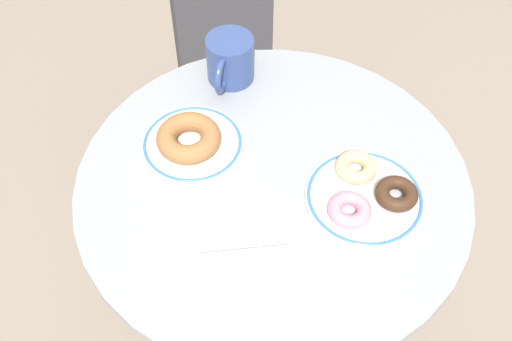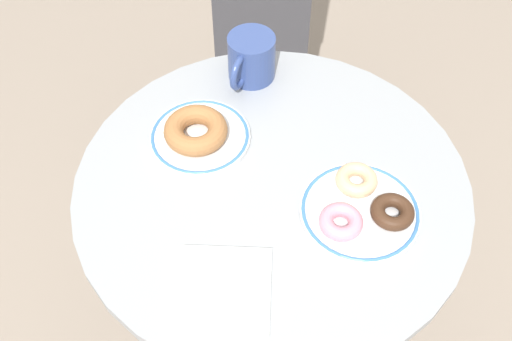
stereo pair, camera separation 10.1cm
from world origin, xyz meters
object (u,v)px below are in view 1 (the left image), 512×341
Objects in this scene: donut_glazed at (356,167)px; paper_napkin at (247,292)px; donut_chocolate at (397,194)px; plate_right at (365,197)px; coffee_mug at (230,60)px; cafe_table at (271,244)px; plate_left at (193,144)px; donut_cinnamon at (189,138)px; donut_pink_frosted at (350,210)px.

donut_glazed is 0.28m from paper_napkin.
donut_chocolate is 0.08m from donut_glazed.
coffee_mug is at bearing 143.58° from plate_right.
plate_right is (0.15, 0.00, 0.21)m from cafe_table.
plate_left is 1.60× the size of donut_cinnamon.
donut_chocolate and donut_pink_frosted have the same top height.
paper_napkin is 1.09× the size of coffee_mug.
donut_cinnamon is at bearing 125.49° from paper_napkin.
paper_napkin is at bearing -55.79° from plate_left.
plate_right is at bearing 67.55° from donut_pink_frosted.
donut_cinnamon reaches higher than paper_napkin.
coffee_mug is (-0.15, 0.42, 0.04)m from paper_napkin.
coffee_mug reaches higher than donut_cinnamon.
plate_left is 0.29m from paper_napkin.
coffee_mug is at bearing 136.43° from donut_pink_frosted.
donut_glazed is (-0.02, 0.04, 0.02)m from plate_right.
donut_chocolate is (0.20, 0.01, 0.22)m from cafe_table.
plate_left is at bearing 173.88° from plate_right.
donut_pink_frosted is 0.53× the size of coffee_mug.
donut_pink_frosted is (0.00, -0.09, 0.00)m from donut_glazed.
donut_cinnamon is 0.35m from donut_chocolate.
donut_pink_frosted is (0.29, -0.07, -0.01)m from donut_cinnamon.
plate_right is 1.49× the size of coffee_mug.
paper_napkin is 0.45m from coffee_mug.
coffee_mug is at bearing 86.12° from plate_left.
plate_right is at bearing -6.12° from plate_left.
donut_cinnamon is at bearing 169.88° from cafe_table.
donut_glazed is at bearing 93.08° from donut_pink_frosted.
donut_pink_frosted is (-0.07, -0.05, 0.00)m from donut_chocolate.
cafe_table is at bearing 94.00° from paper_napkin.
donut_cinnamon is at bearing 176.88° from donut_chocolate.
cafe_table is 0.26m from donut_glazed.
cafe_table is 3.70× the size of plate_right.
cafe_table is at bearing -177.61° from donut_chocolate.
cafe_table is 10.35× the size of donut_glazed.
donut_glazed is (-0.07, 0.04, 0.00)m from donut_chocolate.
coffee_mug is (-0.14, 0.21, 0.24)m from cafe_table.
coffee_mug reaches higher than donut_chocolate.
donut_chocolate is 0.53× the size of coffee_mug.
donut_cinnamon reaches higher than cafe_table.
coffee_mug is at bearing 109.84° from paper_napkin.
donut_cinnamon is 0.28m from donut_glazed.
donut_pink_frosted is at bearing -15.14° from plate_left.
coffee_mug is (0.02, 0.19, 0.02)m from donut_cinnamon.
cafe_table is at bearing -12.87° from plate_left.
donut_pink_frosted is 0.49× the size of paper_napkin.
donut_chocolate is 0.28m from paper_napkin.
donut_pink_frosted is at bearing -17.67° from cafe_table.
plate_right is 0.05m from donut_chocolate.
plate_right is at bearing -61.40° from donut_glazed.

